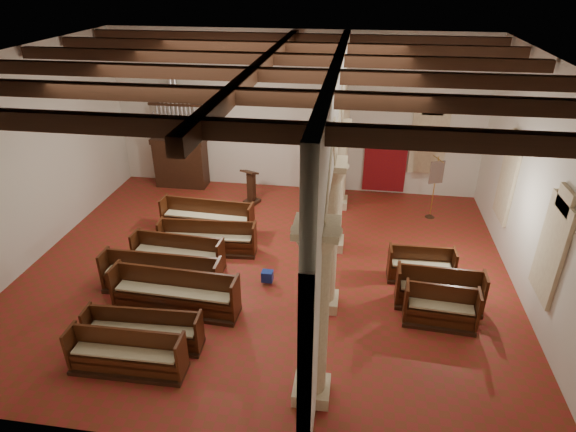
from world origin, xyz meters
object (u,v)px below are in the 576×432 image
at_px(processional_banner, 433,197).
at_px(nave_pew_0, 128,359).
at_px(pipe_organ, 180,153).
at_px(lectern, 251,189).
at_px(aisle_pew_0, 440,312).

xyz_separation_m(processional_banner, nave_pew_0, (-7.38, -8.48, -0.45)).
distance_m(pipe_organ, processional_banner, 9.75).
height_order(pipe_organ, processional_banner, pipe_organ).
xyz_separation_m(lectern, nave_pew_0, (-0.87, -8.67, -0.23)).
distance_m(pipe_organ, lectern, 3.44).
height_order(nave_pew_0, aisle_pew_0, aisle_pew_0).
height_order(pipe_organ, nave_pew_0, pipe_organ).
relative_size(lectern, processional_banner, 0.60).
bearing_deg(processional_banner, nave_pew_0, -152.99).
bearing_deg(lectern, aisle_pew_0, -22.16).
bearing_deg(aisle_pew_0, lectern, 139.08).
xyz_separation_m(lectern, processional_banner, (6.51, -0.19, 0.21)).
bearing_deg(nave_pew_0, lectern, 83.53).
xyz_separation_m(processional_banner, aisle_pew_0, (-0.43, -5.85, -0.43)).
bearing_deg(processional_banner, lectern, 156.39).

